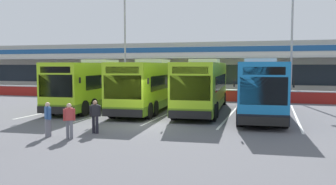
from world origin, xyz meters
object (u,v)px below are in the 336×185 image
object	(u,v)px
coach_bus_right_centre	(260,89)
lamp_post_west	(125,38)
pedestrian_in_dark_coat	(95,116)
coach_bus_leftmost	(96,85)
lamp_post_centre	(292,33)
pedestrian_near_bin	(69,120)
coach_bus_centre	(203,87)
pedestrian_approaching_bus	(48,118)
coach_bus_left_centre	(150,86)

from	to	relation	value
coach_bus_right_centre	lamp_post_west	world-z (taller)	lamp_post_west
pedestrian_in_dark_coat	coach_bus_leftmost	bearing A→B (deg)	117.60
pedestrian_in_dark_coat	lamp_post_centre	world-z (taller)	lamp_post_centre
coach_bus_right_centre	lamp_post_centre	bearing A→B (deg)	77.81
pedestrian_near_bin	coach_bus_right_centre	bearing A→B (deg)	52.06
pedestrian_near_bin	coach_bus_centre	bearing A→B (deg)	71.04
lamp_post_west	lamp_post_centre	bearing A→B (deg)	-1.30
pedestrian_in_dark_coat	pedestrian_approaching_bus	world-z (taller)	same
pedestrian_approaching_bus	lamp_post_centre	bearing A→B (deg)	61.47
coach_bus_leftmost	coach_bus_right_centre	world-z (taller)	same
coach_bus_leftmost	lamp_post_centre	world-z (taller)	lamp_post_centre
coach_bus_right_centre	pedestrian_approaching_bus	xyz separation A→B (m)	(-9.16, -10.11, -0.91)
coach_bus_centre	pedestrian_approaching_bus	size ratio (longest dim) A/B	7.59
coach_bus_leftmost	pedestrian_approaching_bus	distance (m)	11.54
coach_bus_right_centre	lamp_post_centre	distance (m)	12.29
coach_bus_leftmost	coach_bus_centre	world-z (taller)	same
coach_bus_centre	coach_bus_left_centre	bearing A→B (deg)	-174.25
lamp_post_centre	pedestrian_approaching_bus	bearing A→B (deg)	-118.53
coach_bus_right_centre	pedestrian_in_dark_coat	distance (m)	11.50
lamp_post_west	pedestrian_approaching_bus	bearing A→B (deg)	-75.95
pedestrian_approaching_bus	lamp_post_west	distance (m)	22.98
coach_bus_leftmost	pedestrian_approaching_bus	world-z (taller)	coach_bus_leftmost
coach_bus_leftmost	lamp_post_centre	distance (m)	18.65
lamp_post_west	lamp_post_centre	world-z (taller)	same
coach_bus_centre	pedestrian_near_bin	xyz separation A→B (m)	(-3.93, -11.44, -0.91)
coach_bus_right_centre	pedestrian_in_dark_coat	world-z (taller)	coach_bus_right_centre
pedestrian_in_dark_coat	lamp_post_centre	xyz separation A→B (m)	(9.88, 19.88, 5.42)
coach_bus_centre	coach_bus_right_centre	bearing A→B (deg)	-17.01
coach_bus_centre	pedestrian_in_dark_coat	xyz separation A→B (m)	(-3.44, -9.93, -0.91)
coach_bus_leftmost	pedestrian_near_bin	distance (m)	12.03
coach_bus_left_centre	lamp_post_west	size ratio (longest dim) A/B	1.12
coach_bus_left_centre	coach_bus_right_centre	size ratio (longest dim) A/B	1.00
coach_bus_left_centre	coach_bus_right_centre	world-z (taller)	same
coach_bus_left_centre	coach_bus_right_centre	bearing A→B (deg)	-5.99
coach_bus_left_centre	coach_bus_right_centre	xyz separation A→B (m)	(7.97, -0.84, 0.00)
lamp_post_centre	lamp_post_west	bearing A→B (deg)	178.70
coach_bus_left_centre	pedestrian_approaching_bus	xyz separation A→B (m)	(-1.19, -10.95, -0.91)
coach_bus_leftmost	pedestrian_approaching_bus	size ratio (longest dim) A/B	7.59
lamp_post_west	coach_bus_centre	bearing A→B (deg)	-44.39
coach_bus_leftmost	lamp_post_centre	size ratio (longest dim) A/B	1.12
coach_bus_leftmost	coach_bus_centre	size ratio (longest dim) A/B	1.00
pedestrian_in_dark_coat	lamp_post_west	size ratio (longest dim) A/B	0.15
coach_bus_left_centre	pedestrian_in_dark_coat	bearing A→B (deg)	-86.97
coach_bus_right_centre	lamp_post_west	size ratio (longest dim) A/B	1.12
pedestrian_near_bin	lamp_post_west	size ratio (longest dim) A/B	0.15
coach_bus_left_centre	lamp_post_west	world-z (taller)	lamp_post_west
coach_bus_centre	lamp_post_centre	world-z (taller)	lamp_post_centre
coach_bus_right_centre	pedestrian_near_bin	distance (m)	12.98
coach_bus_leftmost	lamp_post_west	world-z (taller)	lamp_post_west
coach_bus_leftmost	pedestrian_in_dark_coat	world-z (taller)	coach_bus_leftmost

